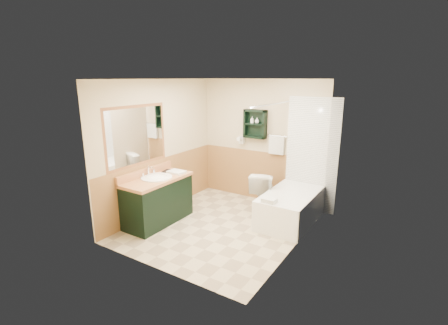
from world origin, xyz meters
TOP-DOWN VIEW (x-y plane):
  - floor at (0.00, 0.00)m, footprint 3.00×3.00m
  - back_wall at (0.00, 1.52)m, footprint 2.60×0.04m
  - left_wall at (-1.32, 0.00)m, footprint 0.04×3.00m
  - right_wall at (1.32, 0.00)m, footprint 0.04×3.00m
  - ceiling at (0.00, 0.00)m, footprint 2.60×3.00m
  - wainscot_left at (-1.29, 0.00)m, footprint 2.98×2.98m
  - wainscot_back at (0.00, 1.49)m, footprint 2.58×2.58m
  - mirror_frame at (-1.27, -0.55)m, footprint 1.30×1.30m
  - mirror_glass at (-1.27, -0.55)m, footprint 1.20×1.20m
  - tile_right at (1.28, 0.75)m, footprint 1.50×1.50m
  - tile_back at (1.03, 1.48)m, footprint 0.95×0.95m
  - tile_accent at (1.27, 0.75)m, footprint 1.50×1.50m
  - wall_shelf at (-0.10, 1.41)m, footprint 0.45×0.15m
  - hair_dryer at (-0.40, 1.43)m, footprint 0.10×0.24m
  - towel_bar at (0.35, 1.45)m, footprint 0.40×0.06m
  - curtain_rod at (0.53, 0.75)m, footprint 0.03×1.60m
  - shower_curtain at (0.53, 0.92)m, footprint 1.05×1.05m
  - vanity at (-0.99, -0.43)m, footprint 0.59×1.25m
  - bathtub at (0.93, 0.85)m, footprint 0.78×1.50m
  - toilet at (0.27, 1.04)m, footprint 0.62×0.84m
  - counter_towel at (-0.89, -0.03)m, footprint 0.28×0.22m
  - vanity_book at (-1.16, -0.06)m, footprint 0.15×0.06m
  - tub_towel at (0.78, 0.21)m, footprint 0.22×0.18m
  - soap_bottle_a at (-0.16, 1.40)m, footprint 0.08×0.13m
  - soap_bottle_b at (-0.06, 1.40)m, footprint 0.11×0.13m

SIDE VIEW (x-z plane):
  - floor at x=0.00m, z-range 0.00..0.00m
  - bathtub at x=0.93m, z-range 0.00..0.52m
  - toilet at x=0.27m, z-range 0.00..0.74m
  - vanity at x=-0.99m, z-range 0.00..0.79m
  - wainscot_left at x=-1.29m, z-range 0.00..1.00m
  - wainscot_back at x=0.00m, z-range 0.00..1.00m
  - tub_towel at x=0.78m, z-range 0.52..0.59m
  - counter_towel at x=-0.89m, z-range 0.79..0.83m
  - vanity_book at x=-1.16m, z-range 0.79..1.00m
  - tile_right at x=1.28m, z-range 0.00..2.10m
  - tile_back at x=1.03m, z-range 0.00..2.10m
  - shower_curtain at x=0.53m, z-range 0.30..2.00m
  - back_wall at x=0.00m, z-range 0.00..2.40m
  - left_wall at x=-1.32m, z-range 0.00..2.40m
  - right_wall at x=1.32m, z-range 0.00..2.40m
  - hair_dryer at x=-0.40m, z-range 1.11..1.29m
  - towel_bar at x=0.35m, z-range 1.15..1.55m
  - mirror_frame at x=-1.27m, z-range 1.00..2.00m
  - mirror_glass at x=-1.27m, z-range 1.05..1.95m
  - wall_shelf at x=-0.10m, z-range 1.27..1.83m
  - soap_bottle_a at x=-0.16m, z-range 1.56..1.62m
  - soap_bottle_b at x=-0.06m, z-range 1.56..1.65m
  - tile_accent at x=1.27m, z-range 1.85..1.95m
  - curtain_rod at x=0.53m, z-range 1.98..2.02m
  - ceiling at x=0.00m, z-range 2.40..2.44m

